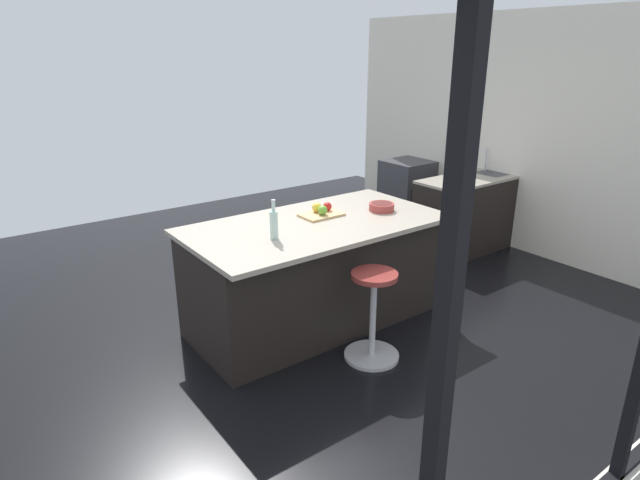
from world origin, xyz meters
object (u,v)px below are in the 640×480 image
Objects in this scene: oven_range at (407,191)px; kitchen_island at (313,272)px; cutting_board at (321,215)px; apple_green at (323,210)px; water_bottle at (274,224)px; stool_by_window at (373,319)px; fruit_bowl at (382,206)px; apple_yellow at (317,207)px; apple_red at (327,206)px.

kitchen_island is (2.82, 1.64, 0.05)m from oven_range.
kitchen_island is 6.13× the size of cutting_board.
oven_range is 0.39× the size of kitchen_island.
water_bottle is (0.64, 0.23, 0.06)m from apple_green.
stool_by_window is at bearing 40.61° from oven_range.
water_bottle is at bearing 3.17° from fruit_bowl.
oven_range is 10.38× the size of apple_yellow.
stool_by_window is at bearing 81.80° from cutting_board.
apple_red is at bearing 30.54° from oven_range.
water_bottle is at bearing 21.98° from cutting_board.
water_bottle is at bearing 20.26° from kitchen_island.
apple_red is at bearing -28.80° from fruit_bowl.
fruit_bowl reaches higher than oven_range.
fruit_bowl is at bearing 153.59° from apple_yellow.
apple_red is 0.13m from apple_green.
kitchen_island is 0.80m from water_bottle.
apple_green is (-0.11, -0.80, 0.67)m from stool_by_window.
water_bottle is (0.75, 0.30, 0.06)m from apple_red.
stool_by_window is at bearing 132.50° from water_bottle.
water_bottle is (0.65, 0.26, 0.11)m from cutting_board.
oven_range is at bearing -151.23° from water_bottle.
apple_green is at bearing 71.65° from cutting_board.
stool_by_window is 1.05m from apple_green.
stool_by_window is 1.07m from water_bottle.
apple_green is at bearing -97.76° from stool_by_window.
apple_green is (-0.13, -0.04, 0.54)m from kitchen_island.
cutting_board is at bearing -108.35° from apple_green.
apple_yellow reaches higher than apple_red.
cutting_board is 0.09m from apple_yellow.
kitchen_island is 0.51m from cutting_board.
stool_by_window is 3.25× the size of fruit_bowl.
kitchen_island is at bearing 25.96° from apple_red.
apple_green is 0.37× the size of fruit_bowl.
apple_yellow is at bearing -26.41° from fruit_bowl.
apple_green reaches higher than cutting_board.
cutting_board reaches higher than oven_range.
apple_green is at bearing 34.71° from apple_red.
stool_by_window is 9.47× the size of apple_red.
water_bottle is at bearing 27.01° from apple_yellow.
water_bottle reaches higher than stool_by_window.
oven_range is at bearing -150.81° from apple_yellow.
oven_range is 3.85m from water_bottle.
apple_red is 0.92× the size of apple_green.
cutting_board reaches higher than stool_by_window.
kitchen_island is 7.07× the size of water_bottle.
stool_by_window is 8.80× the size of apple_yellow.
cutting_board is at bearing 30.29° from oven_range.
water_bottle is at bearing 28.77° from oven_range.
kitchen_island is 0.60m from apple_red.
oven_range is 3.06m from apple_red.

